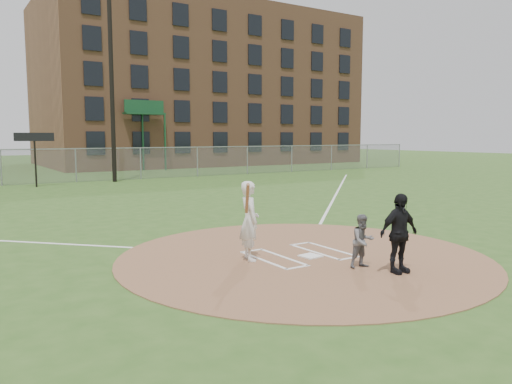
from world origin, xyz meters
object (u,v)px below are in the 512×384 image
umpire (399,233)px  batter_at_plate (249,221)px  home_plate (310,256)px  catcher (363,241)px

umpire → batter_at_plate: 3.16m
home_plate → batter_at_plate: batter_at_plate is taller
home_plate → catcher: 1.46m
home_plate → umpire: size_ratio=0.27×
batter_at_plate → catcher: bearing=-47.4°
umpire → batter_at_plate: size_ratio=0.90×
batter_at_plate → umpire: bearing=-51.4°
catcher → batter_at_plate: 2.46m
umpire → home_plate: bearing=111.5°
home_plate → umpire: 2.22m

